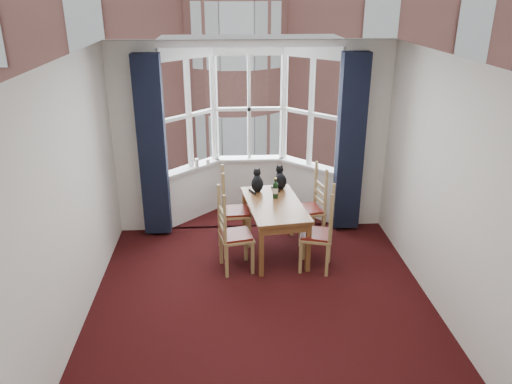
{
  "coord_description": "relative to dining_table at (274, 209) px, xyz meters",
  "views": [
    {
      "loc": [
        -0.38,
        -4.78,
        3.43
      ],
      "look_at": [
        -0.01,
        1.05,
        1.05
      ],
      "focal_mm": 35.0,
      "sensor_mm": 36.0,
      "label": 1
    }
  ],
  "objects": [
    {
      "name": "cat_left",
      "position": [
        -0.21,
        0.46,
        0.22
      ],
      "size": [
        0.18,
        0.25,
        0.34
      ],
      "color": "black",
      "rests_on": "dining_table"
    },
    {
      "name": "street",
      "position": [
        -0.26,
        30.83,
        -6.64
      ],
      "size": [
        80.0,
        80.0,
        0.0
      ],
      "primitive_type": "plane",
      "color": "#333335",
      "rests_on": "ground"
    },
    {
      "name": "cat_right",
      "position": [
        0.13,
        0.54,
        0.23
      ],
      "size": [
        0.19,
        0.27,
        0.35
      ],
      "color": "black",
      "rests_on": "dining_table"
    },
    {
      "name": "candle_tall",
      "position": [
        -1.1,
        1.18,
        0.3
      ],
      "size": [
        0.06,
        0.06,
        0.13
      ],
      "primitive_type": "cylinder",
      "color": "white",
      "rests_on": "bay_window"
    },
    {
      "name": "wall_back_pier_right",
      "position": [
        1.39,
        0.83,
        0.76
      ],
      "size": [
        0.7,
        0.12,
        2.8
      ],
      "primitive_type": "cube",
      "color": "silver",
      "rests_on": "floor"
    },
    {
      "name": "dining_table",
      "position": [
        0.0,
        0.0,
        0.0
      ],
      "size": [
        0.88,
        1.42,
        0.73
      ],
      "color": "brown",
      "rests_on": "floor"
    },
    {
      "name": "wall_right",
      "position": [
        1.74,
        -1.42,
        0.76
      ],
      "size": [
        0.0,
        4.5,
        4.5
      ],
      "primitive_type": "plane",
      "rotation": [
        1.57,
        0.0,
        -1.57
      ],
      "color": "silver",
      "rests_on": "floor"
    },
    {
      "name": "wall_near",
      "position": [
        -0.26,
        -3.67,
        0.76
      ],
      "size": [
        4.0,
        0.0,
        4.0
      ],
      "primitive_type": "plane",
      "rotation": [
        -1.57,
        0.0,
        0.0
      ],
      "color": "silver",
      "rests_on": "floor"
    },
    {
      "name": "wine_bottle",
      "position": [
        0.03,
        0.19,
        0.22
      ],
      "size": [
        0.07,
        0.07,
        0.29
      ],
      "color": "black",
      "rests_on": "dining_table"
    },
    {
      "name": "tenement_building",
      "position": [
        -0.26,
        12.6,
        0.96
      ],
      "size": [
        18.4,
        7.8,
        15.2
      ],
      "color": "#91554B",
      "rests_on": "street"
    },
    {
      "name": "floor",
      "position": [
        -0.26,
        -1.42,
        -0.64
      ],
      "size": [
        4.5,
        4.5,
        0.0
      ],
      "primitive_type": "plane",
      "color": "black",
      "rests_on": "ground"
    },
    {
      "name": "curtain_right",
      "position": [
        1.16,
        0.65,
        0.71
      ],
      "size": [
        0.38,
        0.22,
        2.6
      ],
      "primitive_type": "cube",
      "color": "black",
      "rests_on": "floor"
    },
    {
      "name": "chair_right_far",
      "position": [
        0.61,
        0.32,
        -0.16
      ],
      "size": [
        0.48,
        0.5,
        0.92
      ],
      "color": "#A0824D",
      "rests_on": "floor"
    },
    {
      "name": "wall_left",
      "position": [
        -2.26,
        -1.42,
        0.76
      ],
      "size": [
        0.0,
        4.5,
        4.5
      ],
      "primitive_type": "plane",
      "rotation": [
        1.57,
        0.0,
        1.57
      ],
      "color": "silver",
      "rests_on": "floor"
    },
    {
      "name": "candle_short",
      "position": [
        -0.93,
        1.21,
        0.29
      ],
      "size": [
        0.06,
        0.06,
        0.1
      ],
      "primitive_type": "cylinder",
      "color": "white",
      "rests_on": "bay_window"
    },
    {
      "name": "wall_back_pier_left",
      "position": [
        -1.91,
        0.83,
        0.76
      ],
      "size": [
        0.7,
        0.12,
        2.8
      ],
      "primitive_type": "cube",
      "color": "silver",
      "rests_on": "floor"
    },
    {
      "name": "curtain_left",
      "position": [
        -1.68,
        0.65,
        0.71
      ],
      "size": [
        0.38,
        0.22,
        2.6
      ],
      "primitive_type": "cube",
      "color": "black",
      "rests_on": "floor"
    },
    {
      "name": "chair_right_near",
      "position": [
        0.59,
        -0.52,
        -0.16
      ],
      "size": [
        0.5,
        0.51,
        0.92
      ],
      "color": "#A0824D",
      "rests_on": "floor"
    },
    {
      "name": "chair_left_near",
      "position": [
        -0.63,
        -0.47,
        -0.16
      ],
      "size": [
        0.48,
        0.49,
        0.92
      ],
      "color": "#A0824D",
      "rests_on": "floor"
    },
    {
      "name": "ceiling",
      "position": [
        -0.26,
        -1.42,
        2.16
      ],
      "size": [
        4.5,
        4.5,
        0.0
      ],
      "primitive_type": "plane",
      "rotation": [
        3.14,
        0.0,
        0.0
      ],
      "color": "white",
      "rests_on": "floor"
    },
    {
      "name": "bay_window",
      "position": [
        -0.26,
        1.34,
        0.76
      ],
      "size": [
        2.76,
        0.94,
        2.8
      ],
      "color": "white",
      "rests_on": "floor"
    },
    {
      "name": "chair_left_far",
      "position": [
        -0.61,
        0.3,
        -0.16
      ],
      "size": [
        0.42,
        0.44,
        0.92
      ],
      "color": "#A0824D",
      "rests_on": "floor"
    }
  ]
}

